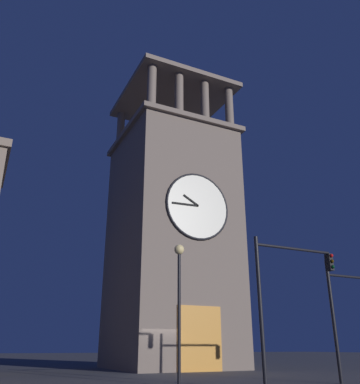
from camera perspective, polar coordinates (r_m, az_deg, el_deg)
name	(u,v)px	position (r m, az deg, el deg)	size (l,w,h in m)	color
ground_plane	(157,373)	(27.37, -3.23, -23.70)	(200.00, 200.00, 0.00)	#424247
clocktower	(171,237)	(33.01, -1.20, -6.32)	(8.86, 9.54, 25.40)	#75665B
traffic_signal_near	(285,283)	(17.91, 14.38, -12.15)	(4.12, 0.41, 5.74)	black
traffic_signal_mid	(354,301)	(21.40, 22.93, -13.79)	(4.12, 0.41, 5.24)	black
street_lamp	(179,285)	(18.03, -0.12, -12.81)	(0.44, 0.44, 5.69)	black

